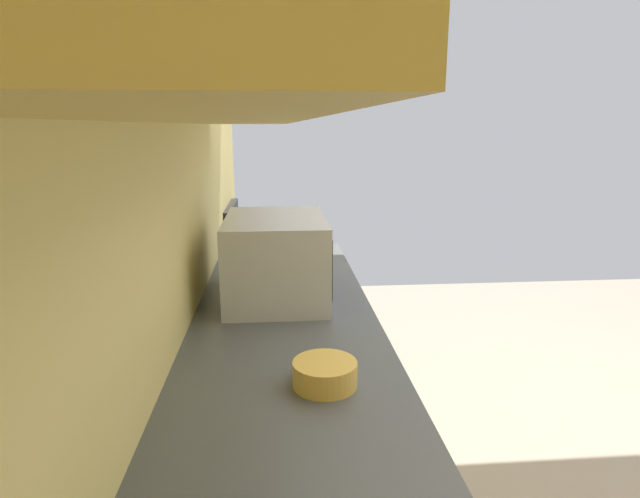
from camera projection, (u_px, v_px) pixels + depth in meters
name	position (u px, v px, depth m)	size (l,w,h in m)	color
wall_back	(164.00, 177.00, 1.64)	(4.00, 0.12, 2.76)	#E5CF77
oven_range	(280.00, 299.00, 3.30)	(0.64, 0.63, 1.07)	black
microwave	(277.00, 258.00, 1.97)	(0.53, 0.38, 0.32)	#B7BABF
bowl	(325.00, 372.00, 1.31)	(0.17, 0.17, 0.07)	gold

